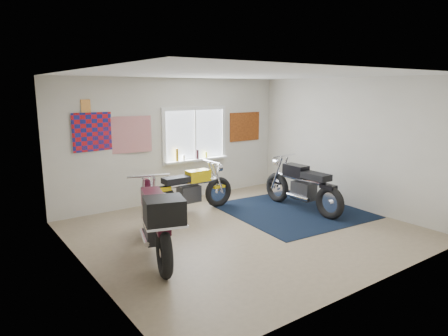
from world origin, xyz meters
TOP-DOWN VIEW (x-y plane):
  - ground at (0.00, 0.00)m, footprint 5.50×5.50m
  - room_shell at (0.00, 0.00)m, footprint 5.50×5.50m
  - navy_rug at (1.53, 0.36)m, footprint 2.70×2.79m
  - window_assembly at (0.50, 2.47)m, footprint 1.66×0.17m
  - oil_bottles at (0.26, 2.40)m, footprint 0.83×0.07m
  - flag_display at (-1.90, 2.48)m, footprint 1.60×0.10m
  - triumph_poster at (1.95, 2.48)m, footprint 0.90×0.03m
  - yellow_triumph at (-0.21, 1.50)m, footprint 2.00×0.60m
  - black_chrome_bike at (1.73, 0.30)m, footprint 0.65×2.13m
  - maroon_tourer at (-1.81, -0.21)m, footprint 1.05×2.20m

SIDE VIEW (x-z plane):
  - ground at x=0.00m, z-range 0.00..0.00m
  - navy_rug at x=1.53m, z-range 0.00..0.01m
  - yellow_triumph at x=-0.21m, z-range -0.06..0.95m
  - black_chrome_bike at x=1.73m, z-range -0.07..1.02m
  - maroon_tourer at x=-1.81m, z-range 0.02..1.15m
  - oil_bottles at x=0.26m, z-range 0.87..1.15m
  - window_assembly at x=0.50m, z-range 0.74..2.00m
  - triumph_poster at x=1.95m, z-range 1.20..1.90m
  - room_shell at x=0.00m, z-range -1.11..4.39m
  - flag_display at x=-1.90m, z-range 1.56..2.73m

